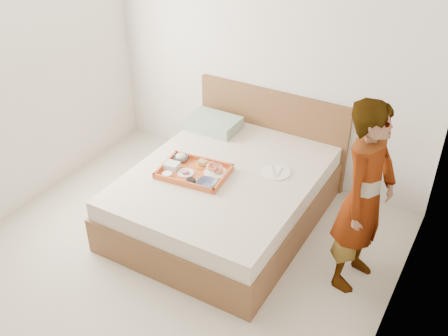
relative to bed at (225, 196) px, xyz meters
name	(u,v)px	position (x,y,z in m)	size (l,w,h in m)	color
ground	(154,280)	(-0.10, -1.00, -0.27)	(3.50, 4.00, 0.01)	#BAB39D
wall_back	(267,54)	(-0.10, 1.00, 1.04)	(3.50, 0.01, 2.60)	silver
wall_right	(393,225)	(1.65, -1.00, 1.04)	(0.01, 4.00, 2.60)	silver
bed	(225,196)	(0.00, 0.00, 0.00)	(1.65, 2.00, 0.53)	brown
headboard	(271,132)	(0.00, 0.97, 0.21)	(1.65, 0.06, 0.95)	brown
pillow	(213,123)	(-0.51, 0.66, 0.33)	(0.52, 0.36, 0.13)	#91AE95
tray	(194,171)	(-0.23, -0.16, 0.29)	(0.60, 0.44, 0.05)	#D25B28
prawn_plate	(215,173)	(-0.05, -0.08, 0.29)	(0.21, 0.21, 0.01)	white
navy_bowl_big	(207,183)	(-0.02, -0.28, 0.30)	(0.17, 0.17, 0.04)	#182346
sauce_dish	(191,181)	(-0.16, -0.31, 0.30)	(0.09, 0.09, 0.03)	black
meat_plate	(186,173)	(-0.28, -0.21, 0.29)	(0.15, 0.15, 0.01)	white
bread_plate	(203,165)	(-0.22, -0.02, 0.29)	(0.15, 0.15, 0.01)	orange
salad_bowl	(181,158)	(-0.44, -0.05, 0.30)	(0.13, 0.13, 0.04)	#182346
plastic_tub	(172,166)	(-0.44, -0.20, 0.31)	(0.13, 0.10, 0.05)	silver
cheese_round	(167,175)	(-0.40, -0.33, 0.30)	(0.09, 0.09, 0.03)	white
dinner_plate	(277,172)	(0.41, 0.23, 0.27)	(0.26, 0.26, 0.01)	white
person	(365,198)	(1.30, -0.14, 0.54)	(0.59, 0.39, 1.61)	silver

